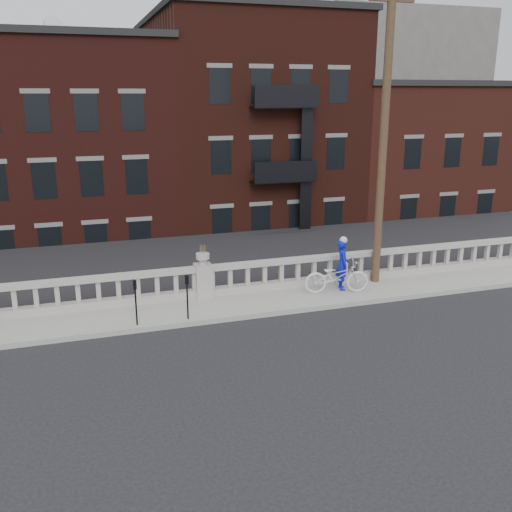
{
  "coord_description": "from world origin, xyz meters",
  "views": [
    {
      "loc": [
        -3.85,
        -13.53,
        6.63
      ],
      "look_at": [
        1.58,
        3.2,
        1.6
      ],
      "focal_mm": 40.0,
      "sensor_mm": 36.0,
      "label": 1
    }
  ],
  "objects": [
    {
      "name": "lower_level",
      "position": [
        0.56,
        23.04,
        2.63
      ],
      "size": [
        80.0,
        44.0,
        20.8
      ],
      "color": "#605E59",
      "rests_on": "ground"
    },
    {
      "name": "planter_pedestal",
      "position": [
        0.0,
        3.95,
        0.83
      ],
      "size": [
        0.55,
        0.55,
        1.76
      ],
      "color": "gray",
      "rests_on": "sidewalk"
    },
    {
      "name": "ground",
      "position": [
        0.0,
        0.0,
        0.0
      ],
      "size": [
        120.0,
        120.0,
        0.0
      ],
      "primitive_type": "plane",
      "color": "black",
      "rests_on": "ground"
    },
    {
      "name": "parking_meter_c",
      "position": [
        -2.39,
        2.15,
        1.0
      ],
      "size": [
        0.1,
        0.09,
        1.36
      ],
      "color": "black",
      "rests_on": "sidewalk"
    },
    {
      "name": "cyclist",
      "position": [
        4.67,
        3.2,
        1.02
      ],
      "size": [
        0.55,
        0.72,
        1.75
      ],
      "primitive_type": "imported",
      "rotation": [
        0.0,
        0.0,
        1.34
      ],
      "color": "#0C15BA",
      "rests_on": "sidewalk"
    },
    {
      "name": "parking_meter_d",
      "position": [
        -0.89,
        2.15,
        1.0
      ],
      "size": [
        0.1,
        0.09,
        1.36
      ],
      "color": "black",
      "rests_on": "sidewalk"
    },
    {
      "name": "utility_pole",
      "position": [
        6.2,
        3.6,
        5.24
      ],
      "size": [
        1.6,
        0.28,
        10.0
      ],
      "color": "#422D1E",
      "rests_on": "sidewalk"
    },
    {
      "name": "sidewalk",
      "position": [
        0.0,
        3.0,
        0.07
      ],
      "size": [
        32.0,
        2.2,
        0.15
      ],
      "primitive_type": "cube",
      "color": "gray",
      "rests_on": "ground"
    },
    {
      "name": "bicycle",
      "position": [
        4.34,
        2.93,
        0.72
      ],
      "size": [
        2.28,
        1.19,
        1.14
      ],
      "primitive_type": "imported",
      "rotation": [
        0.0,
        0.0,
        1.36
      ],
      "color": "silver",
      "rests_on": "sidewalk"
    },
    {
      "name": "balustrade",
      "position": [
        0.0,
        3.95,
        0.64
      ],
      "size": [
        28.0,
        0.34,
        1.03
      ],
      "color": "gray",
      "rests_on": "sidewalk"
    }
  ]
}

